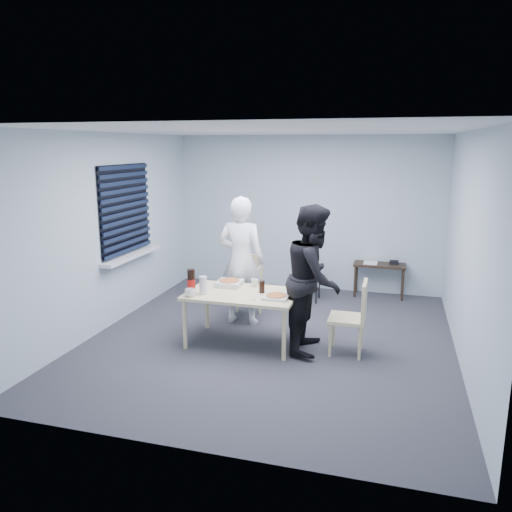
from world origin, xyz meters
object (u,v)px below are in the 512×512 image
(person_black, at_px, (314,279))
(soda_bottle, at_px, (191,282))
(dining_table, at_px, (242,297))
(backpack, at_px, (309,256))
(chair_right, at_px, (355,313))
(chair_far, at_px, (247,281))
(mug_a, at_px, (190,293))
(side_table, at_px, (380,269))
(stool, at_px, (309,274))
(person_white, at_px, (241,261))
(mug_b, at_px, (255,283))

(person_black, bearing_deg, soda_bottle, 101.20)
(dining_table, relative_size, backpack, 3.51)
(chair_right, bearing_deg, person_black, 177.51)
(chair_right, bearing_deg, chair_far, 148.39)
(dining_table, bearing_deg, chair_right, 1.67)
(person_black, relative_size, mug_a, 14.39)
(chair_right, distance_m, side_table, 2.47)
(dining_table, xyz_separation_m, chair_far, (-0.25, 1.04, -0.08))
(person_black, distance_m, side_table, 2.57)
(soda_bottle, bearing_deg, person_black, 11.20)
(dining_table, xyz_separation_m, mug_a, (-0.55, -0.33, 0.11))
(dining_table, xyz_separation_m, side_table, (1.56, 2.50, -0.13))
(chair_far, height_order, stool, chair_far)
(side_table, xyz_separation_m, mug_a, (-2.11, -2.83, 0.24))
(chair_far, bearing_deg, mug_a, -102.27)
(stool, xyz_separation_m, backpack, (0.00, -0.01, 0.30))
(person_white, bearing_deg, chair_right, 157.01)
(chair_right, distance_m, person_white, 1.78)
(chair_far, relative_size, backpack, 2.31)
(chair_far, distance_m, person_white, 0.49)
(person_white, height_order, soda_bottle, person_white)
(chair_far, relative_size, person_black, 0.50)
(chair_far, relative_size, mug_a, 7.24)
(backpack, xyz_separation_m, soda_bottle, (-1.06, -2.19, 0.08))
(person_white, distance_m, mug_b, 0.54)
(person_white, bearing_deg, side_table, -135.38)
(soda_bottle, bearing_deg, mug_b, 40.04)
(person_black, bearing_deg, mug_a, 105.30)
(chair_far, xyz_separation_m, chair_right, (1.62, -1.00, 0.00))
(person_white, xyz_separation_m, side_table, (1.80, 1.78, -0.41))
(side_table, relative_size, backpack, 2.15)
(dining_table, distance_m, chair_far, 1.07)
(person_black, height_order, mug_a, person_black)
(person_black, relative_size, soda_bottle, 5.71)
(stool, distance_m, soda_bottle, 2.48)
(dining_table, xyz_separation_m, soda_bottle, (-0.58, -0.23, 0.21))
(person_white, height_order, side_table, person_white)
(person_white, xyz_separation_m, mug_b, (0.31, -0.40, -0.18))
(dining_table, distance_m, stool, 2.05)
(stool, bearing_deg, backpack, -90.00)
(side_table, distance_m, mug_b, 2.65)
(person_white, distance_m, side_table, 2.56)
(person_black, height_order, backpack, person_black)
(chair_right, xyz_separation_m, person_black, (-0.50, 0.02, 0.37))
(person_white, bearing_deg, person_black, 149.26)
(person_black, xyz_separation_m, mug_a, (-1.42, -0.39, -0.18))
(person_black, relative_size, mug_b, 17.70)
(stool, distance_m, mug_a, 2.55)
(chair_far, xyz_separation_m, soda_bottle, (-0.32, -1.26, 0.29))
(side_table, height_order, backpack, backpack)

